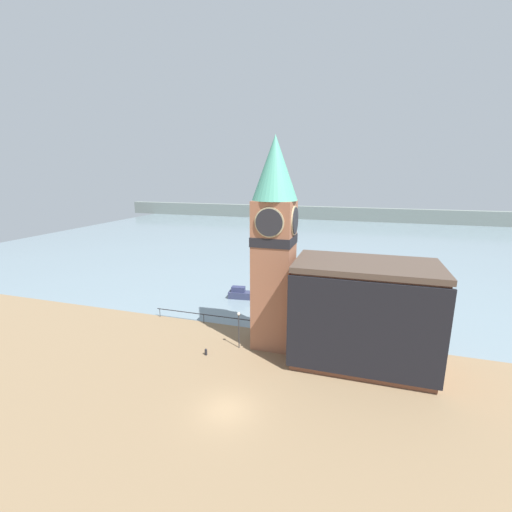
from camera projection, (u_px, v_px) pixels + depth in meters
name	position (u px, v px, depth m)	size (l,w,h in m)	color
ground_plane	(227.00, 410.00, 25.73)	(160.00, 160.00, 0.00)	#846B4C
water	(326.00, 238.00, 94.42)	(160.00, 120.00, 0.00)	gray
far_shoreline	(337.00, 214.00, 131.02)	(180.00, 3.00, 5.00)	slate
pier_railing	(204.00, 315.00, 40.59)	(12.54, 0.08, 1.09)	#232328
clock_tower	(274.00, 240.00, 33.23)	(4.33, 4.33, 20.81)	#935B42
pier_building	(363.00, 314.00, 31.20)	(12.67, 7.40, 9.66)	brown
boat_near	(243.00, 294.00, 48.65)	(4.40, 1.91, 1.71)	#333856
mooring_bollard_near	(206.00, 352.00, 33.44)	(0.26, 0.26, 0.67)	black
lamp_post	(239.00, 323.00, 34.30)	(0.32, 0.32, 3.87)	#2D2D33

